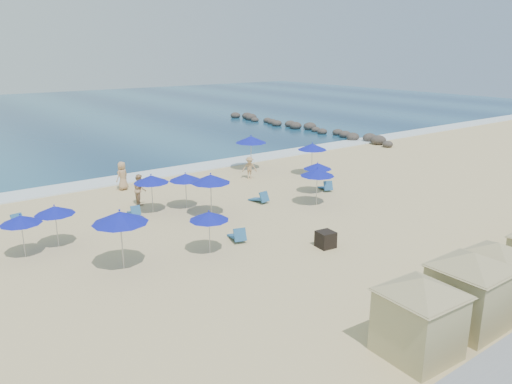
% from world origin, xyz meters
% --- Properties ---
extents(ground, '(160.00, 160.00, 0.00)m').
position_xyz_m(ground, '(0.00, 0.00, 0.00)').
color(ground, '#CEB783').
rests_on(ground, ground).
extents(ocean, '(160.00, 80.00, 0.06)m').
position_xyz_m(ocean, '(0.00, 55.00, 0.03)').
color(ocean, navy).
rests_on(ocean, ground).
extents(surf_line, '(160.00, 2.50, 0.08)m').
position_xyz_m(surf_line, '(0.00, 15.50, 0.04)').
color(surf_line, white).
rests_on(surf_line, ground).
extents(rock_jetty, '(2.56, 26.66, 0.96)m').
position_xyz_m(rock_jetty, '(24.01, 24.90, 0.36)').
color(rock_jetty, '#2E2826').
rests_on(rock_jetty, ground).
extents(trash_bin, '(0.86, 0.86, 0.77)m').
position_xyz_m(trash_bin, '(1.18, -2.16, 0.38)').
color(trash_bin, black).
rests_on(trash_bin, ground).
extents(cabana_0, '(4.46, 4.46, 2.80)m').
position_xyz_m(cabana_0, '(-2.68, -9.94, 1.61)').
color(cabana_0, tan).
rests_on(cabana_0, ground).
extents(cabana_1, '(4.66, 4.66, 2.93)m').
position_xyz_m(cabana_1, '(-0.00, -9.95, 1.67)').
color(cabana_1, tan).
rests_on(cabana_1, ground).
extents(cabana_2, '(4.21, 4.21, 2.64)m').
position_xyz_m(cabana_2, '(2.11, -9.70, 1.51)').
color(cabana_2, tan).
rests_on(cabana_2, ground).
extents(umbrella_0, '(1.79, 1.79, 2.03)m').
position_xyz_m(umbrella_0, '(-10.33, 5.09, 1.76)').
color(umbrella_0, '#A5A8AD').
rests_on(umbrella_0, ground).
extents(umbrella_1, '(1.83, 1.83, 2.08)m').
position_xyz_m(umbrella_1, '(-8.79, 5.43, 1.80)').
color(umbrella_1, '#A5A8AD').
rests_on(umbrella_1, ground).
extents(umbrella_2, '(2.32, 2.32, 2.64)m').
position_xyz_m(umbrella_2, '(-7.31, 1.27, 2.29)').
color(umbrella_2, '#A5A8AD').
rests_on(umbrella_2, ground).
extents(umbrella_3, '(1.99, 1.99, 2.26)m').
position_xyz_m(umbrella_3, '(-2.98, 7.42, 1.96)').
color(umbrella_3, '#A5A8AD').
rests_on(umbrella_3, ground).
extents(umbrella_4, '(2.17, 2.17, 2.47)m').
position_xyz_m(umbrella_4, '(-0.66, 4.90, 2.14)').
color(umbrella_4, '#A5A8AD').
rests_on(umbrella_4, ground).
extents(umbrella_5, '(1.80, 1.80, 2.05)m').
position_xyz_m(umbrella_5, '(-3.52, 0.50, 1.78)').
color(umbrella_5, '#A5A8AD').
rests_on(umbrella_5, ground).
extents(umbrella_6, '(1.89, 1.89, 2.16)m').
position_xyz_m(umbrella_6, '(-1.07, 6.97, 1.87)').
color(umbrella_6, '#A5A8AD').
rests_on(umbrella_6, ground).
extents(umbrella_7, '(2.02, 2.02, 2.30)m').
position_xyz_m(umbrella_7, '(5.42, 2.89, 2.00)').
color(umbrella_7, '#A5A8AD').
rests_on(umbrella_7, ground).
extents(umbrella_8, '(2.38, 2.38, 2.70)m').
position_xyz_m(umbrella_8, '(7.68, 12.46, 2.34)').
color(umbrella_8, '#A5A8AD').
rests_on(umbrella_8, ground).
extents(umbrella_9, '(2.13, 2.13, 2.43)m').
position_xyz_m(umbrella_9, '(10.25, 8.45, 2.11)').
color(umbrella_9, '#A5A8AD').
rests_on(umbrella_9, ground).
extents(umbrella_10, '(1.82, 1.82, 2.07)m').
position_xyz_m(umbrella_10, '(7.18, 4.69, 1.79)').
color(umbrella_10, '#A5A8AD').
rests_on(umbrella_10, ground).
extents(beach_chair_1, '(0.78, 1.37, 0.71)m').
position_xyz_m(beach_chair_1, '(-9.72, 9.87, 0.25)').
color(beach_chair_1, '#265A8B').
rests_on(beach_chair_1, ground).
extents(beach_chair_2, '(0.69, 1.24, 0.65)m').
position_xyz_m(beach_chair_2, '(-4.04, 7.58, 0.22)').
color(beach_chair_2, '#265A8B').
rests_on(beach_chair_2, ground).
extents(beach_chair_3, '(0.95, 1.46, 0.74)m').
position_xyz_m(beach_chair_3, '(-1.63, 0.99, 0.26)').
color(beach_chair_3, '#265A8B').
rests_on(beach_chair_3, ground).
extents(beach_chair_4, '(0.72, 1.40, 0.74)m').
position_xyz_m(beach_chair_4, '(3.06, 5.29, 0.26)').
color(beach_chair_4, '#265A8B').
rests_on(beach_chair_4, ground).
extents(beach_chair_5, '(1.04, 1.43, 0.72)m').
position_xyz_m(beach_chair_5, '(8.11, 4.78, 0.25)').
color(beach_chair_5, '#265A8B').
rests_on(beach_chair_5, ground).
extents(beachgoer_1, '(0.85, 1.01, 1.84)m').
position_xyz_m(beachgoer_1, '(-2.87, 9.34, 0.92)').
color(beachgoer_1, tan).
rests_on(beachgoer_1, ground).
extents(beachgoer_2, '(1.18, 1.09, 1.60)m').
position_xyz_m(beachgoer_2, '(5.95, 10.31, 0.80)').
color(beachgoer_2, tan).
rests_on(beachgoer_2, ground).
extents(beachgoer_3, '(1.09, 0.93, 1.89)m').
position_xyz_m(beachgoer_3, '(-2.43, 13.00, 0.94)').
color(beachgoer_3, tan).
rests_on(beachgoer_3, ground).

